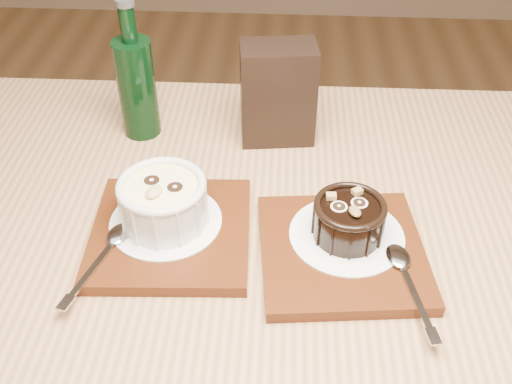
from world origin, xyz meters
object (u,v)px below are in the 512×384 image
(ramekin_white, at_px, (163,200))
(green_bottle, at_px, (137,85))
(tray_right, at_px, (342,252))
(ramekin_dark, at_px, (349,218))
(table, at_px, (265,319))
(tray_left, at_px, (171,233))
(condiment_stand, at_px, (278,94))

(ramekin_white, distance_m, green_bottle, 0.22)
(tray_right, relative_size, ramekin_dark, 2.23)
(tray_right, bearing_deg, green_bottle, 139.42)
(table, distance_m, tray_left, 0.15)
(table, height_order, ramekin_white, ramekin_white)
(table, bearing_deg, ramekin_dark, 24.39)
(table, distance_m, condiment_stand, 0.30)
(ramekin_dark, relative_size, condiment_stand, 0.58)
(ramekin_white, xyz_separation_m, ramekin_dark, (0.21, -0.01, -0.01))
(table, relative_size, ramekin_white, 11.97)
(ramekin_white, relative_size, tray_right, 0.56)
(ramekin_white, height_order, tray_right, ramekin_white)
(tray_left, relative_size, green_bottle, 0.92)
(ramekin_white, distance_m, tray_right, 0.21)
(tray_left, bearing_deg, ramekin_dark, -0.12)
(tray_right, bearing_deg, table, -165.24)
(tray_left, distance_m, condiment_stand, 0.25)
(tray_left, xyz_separation_m, condiment_stand, (0.12, 0.21, 0.06))
(table, height_order, green_bottle, green_bottle)
(table, relative_size, condiment_stand, 8.61)
(ramekin_white, height_order, ramekin_dark, ramekin_white)
(green_bottle, bearing_deg, condiment_stand, -0.59)
(table, distance_m, ramekin_white, 0.19)
(table, height_order, ramekin_dark, ramekin_dark)
(table, bearing_deg, condiment_stand, 89.22)
(tray_left, bearing_deg, green_bottle, 109.84)
(tray_right, height_order, condiment_stand, condiment_stand)
(condiment_stand, relative_size, green_bottle, 0.71)
(ramekin_dark, bearing_deg, ramekin_white, 158.59)
(ramekin_white, height_order, condiment_stand, condiment_stand)
(tray_left, height_order, condiment_stand, condiment_stand)
(table, bearing_deg, ramekin_white, 156.77)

